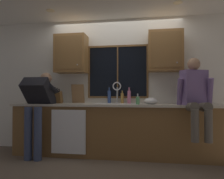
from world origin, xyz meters
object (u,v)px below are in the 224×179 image
object	(u,v)px
bottle_amber_small	(109,96)
person_sitting_on_counter	(196,94)
cutting_board	(78,94)
soap_dispenser	(138,100)
mixing_bowl	(151,101)
knife_block	(58,98)
bottle_green_glass	(122,98)
person_standing	(38,103)
bottle_tall_clear	(129,97)

from	to	relation	value
bottle_amber_small	person_sitting_on_counter	bearing A→B (deg)	-18.91
bottle_amber_small	cutting_board	bearing A→B (deg)	-178.59
person_sitting_on_counter	soap_dispenser	size ratio (longest dim) A/B	6.74
mixing_bowl	person_sitting_on_counter	bearing A→B (deg)	-19.07
knife_block	soap_dispenser	size ratio (longest dim) A/B	1.72
knife_block	bottle_amber_small	size ratio (longest dim) A/B	1.04
person_sitting_on_counter	bottle_green_glass	bearing A→B (deg)	160.20
soap_dispenser	person_standing	bearing A→B (deg)	-176.81
person_standing	knife_block	bearing A→B (deg)	49.02
bottle_tall_clear	bottle_amber_small	size ratio (longest dim) A/B	0.99
mixing_bowl	bottle_amber_small	xyz separation A→B (m)	(-0.77, 0.26, 0.08)
bottle_amber_small	mixing_bowl	bearing A→B (deg)	-18.77
cutting_board	bottle_tall_clear	bearing A→B (deg)	-2.91
person_standing	bottle_amber_small	world-z (taller)	person_standing
soap_dispenser	bottle_amber_small	distance (m)	0.69
soap_dispenser	bottle_tall_clear	world-z (taller)	bottle_tall_clear
person_sitting_on_counter	bottle_tall_clear	world-z (taller)	person_sitting_on_counter
bottle_amber_small	bottle_green_glass	bearing A→B (deg)	-14.60
person_standing	bottle_tall_clear	size ratio (longest dim) A/B	4.87
mixing_bowl	bottle_amber_small	size ratio (longest dim) A/B	0.76
person_standing	bottle_green_glass	distance (m)	1.50
person_standing	knife_block	world-z (taller)	person_standing
mixing_bowl	soap_dispenser	distance (m)	0.27
person_standing	cutting_board	world-z (taller)	person_standing
bottle_green_glass	bottle_tall_clear	size ratio (longest dim) A/B	0.81
knife_block	bottle_green_glass	world-z (taller)	knife_block
person_sitting_on_counter	bottle_amber_small	distance (m)	1.54
soap_dispenser	person_sitting_on_counter	bearing A→B (deg)	-5.25
person_standing	mixing_bowl	bearing A→B (deg)	7.34
mixing_bowl	bottle_tall_clear	distance (m)	0.44
bottle_green_glass	bottle_amber_small	distance (m)	0.26
knife_block	bottle_green_glass	distance (m)	1.19
person_standing	knife_block	size ratio (longest dim) A/B	4.65
bottle_amber_small	bottle_tall_clear	bearing A→B (deg)	-9.77
soap_dispenser	bottle_amber_small	size ratio (longest dim) A/B	0.60
person_standing	bottle_tall_clear	world-z (taller)	person_standing
person_standing	soap_dispenser	size ratio (longest dim) A/B	8.00
soap_dispenser	mixing_bowl	bearing A→B (deg)	35.22
person_sitting_on_counter	knife_block	bearing A→B (deg)	173.52
bottle_green_glass	bottle_amber_small	size ratio (longest dim) A/B	0.80
knife_block	bottle_tall_clear	size ratio (longest dim) A/B	1.05
knife_block	mixing_bowl	distance (m)	1.69
person_sitting_on_counter	soap_dispenser	world-z (taller)	person_sitting_on_counter
knife_block	mixing_bowl	world-z (taller)	knife_block
mixing_bowl	bottle_tall_clear	xyz separation A→B (m)	(-0.39, 0.20, 0.07)
soap_dispenser	bottle_amber_small	bearing A→B (deg)	143.00
knife_block	bottle_tall_clear	distance (m)	1.32
cutting_board	soap_dispenser	xyz separation A→B (m)	(1.17, -0.40, -0.11)
soap_dispenser	cutting_board	bearing A→B (deg)	161.09
knife_block	bottle_tall_clear	xyz separation A→B (m)	(1.31, 0.16, 0.02)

